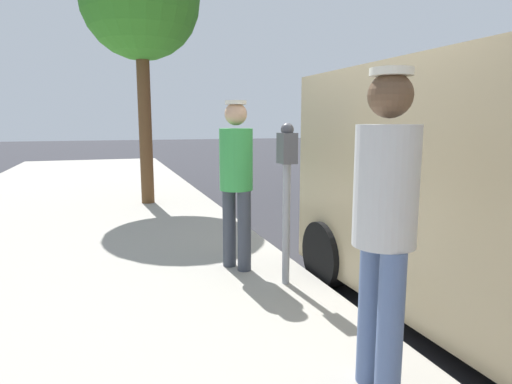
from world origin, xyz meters
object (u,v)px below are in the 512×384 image
Objects in this scene: pedestrian_in_gray at (385,214)px; pedestrian_in_green at (236,174)px; parking_meter_near at (287,176)px; street_tree at (140,1)px.

pedestrian_in_green is at bearing -86.22° from pedestrian_in_gray.
parking_meter_near is at bearing -95.40° from pedestrian_in_gray.
parking_meter_near is 1.76m from pedestrian_in_gray.
parking_meter_near is 0.84× the size of pedestrian_in_gray.
street_tree is at bearing -82.62° from pedestrian_in_green.
street_tree is (0.54, -4.20, 2.66)m from pedestrian_in_green.
pedestrian_in_green is (0.32, -0.57, -0.03)m from parking_meter_near.
pedestrian_in_gray is at bearing 96.11° from street_tree.
pedestrian_in_green is 2.33m from pedestrian_in_gray.
parking_meter_near is 0.32× the size of street_tree.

